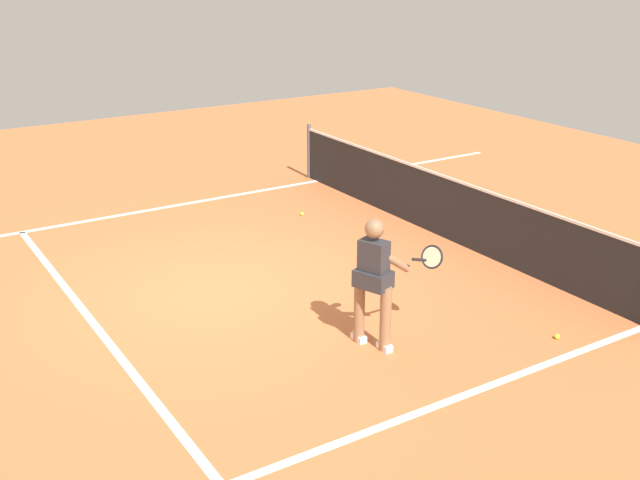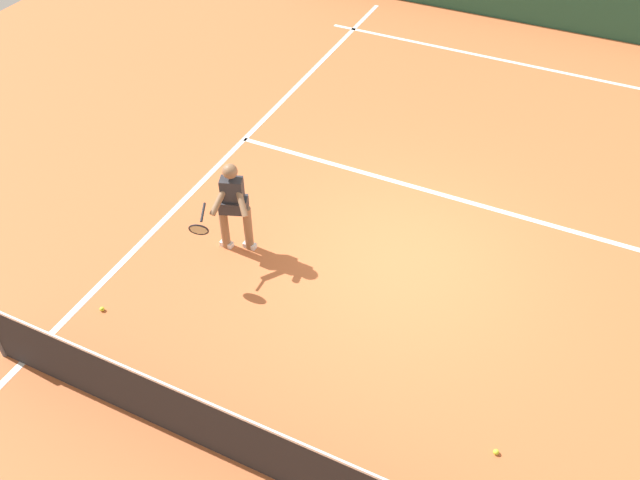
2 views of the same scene
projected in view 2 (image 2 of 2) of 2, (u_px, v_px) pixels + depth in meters
The scene contains 8 objects.
ground_plane at pixel (404, 258), 10.06m from camera, with size 24.29×24.29×0.00m, color #C66638.
baseline_marking at pixel (512, 62), 14.60m from camera, with size 8.58×0.10×0.01m, color white.
service_line_marking at pixel (439, 194), 11.19m from camera, with size 7.58×0.10×0.01m, color white.
sideline_right_marking at pixel (193, 191), 11.25m from camera, with size 0.10×16.68×0.01m, color white.
court_net at pixel (279, 458), 7.07m from camera, with size 8.26×0.08×1.09m.
tennis_player at pixel (233, 205), 9.64m from camera, with size 0.66×1.10×1.55m.
tennis_ball_near at pixel (496, 452), 7.65m from camera, with size 0.07×0.07×0.07m, color #D1E533.
tennis_ball_mid at pixel (102, 309), 9.25m from camera, with size 0.07×0.07×0.07m, color #D1E533.
Camera 2 is at (-1.96, 7.06, 7.01)m, focal length 37.33 mm.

